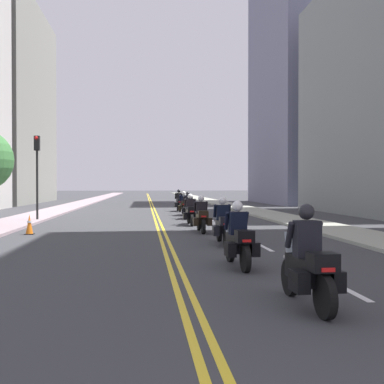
{
  "coord_description": "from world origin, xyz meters",
  "views": [
    {
      "loc": [
        -0.72,
        -0.58,
        1.96
      ],
      "look_at": [
        1.23,
        18.41,
        1.69
      ],
      "focal_mm": 43.31,
      "sensor_mm": 36.0,
      "label": 1
    }
  ],
  "objects_px": {
    "motorcycle_1": "(239,241)",
    "motorcycle_3": "(201,217)",
    "motorcycle_0": "(309,266)",
    "motorcycle_4": "(190,212)",
    "motorcycle_6": "(184,205)",
    "motorcycle_2": "(223,225)",
    "motorcycle_5": "(188,208)",
    "motorcycle_7": "(179,202)",
    "traffic_cone_0": "(29,224)",
    "traffic_light_near": "(37,162)"
  },
  "relations": [
    {
      "from": "motorcycle_1",
      "to": "motorcycle_5",
      "type": "bearing_deg",
      "value": 86.14
    },
    {
      "from": "motorcycle_4",
      "to": "traffic_cone_0",
      "type": "height_order",
      "value": "motorcycle_4"
    },
    {
      "from": "motorcycle_0",
      "to": "motorcycle_4",
      "type": "bearing_deg",
      "value": 89.59
    },
    {
      "from": "motorcycle_0",
      "to": "motorcycle_3",
      "type": "bearing_deg",
      "value": 89.48
    },
    {
      "from": "motorcycle_6",
      "to": "motorcycle_7",
      "type": "xyz_separation_m",
      "value": [
        0.03,
        4.67,
        0.02
      ]
    },
    {
      "from": "motorcycle_4",
      "to": "motorcycle_3",
      "type": "bearing_deg",
      "value": -88.41
    },
    {
      "from": "motorcycle_7",
      "to": "traffic_light_near",
      "type": "distance_m",
      "value": 12.56
    },
    {
      "from": "motorcycle_6",
      "to": "motorcycle_3",
      "type": "bearing_deg",
      "value": -88.1
    },
    {
      "from": "motorcycle_0",
      "to": "motorcycle_1",
      "type": "relative_size",
      "value": 1.02
    },
    {
      "from": "motorcycle_5",
      "to": "motorcycle_0",
      "type": "bearing_deg",
      "value": -86.66
    },
    {
      "from": "motorcycle_4",
      "to": "motorcycle_6",
      "type": "xyz_separation_m",
      "value": [
        0.31,
        7.46,
        0.02
      ]
    },
    {
      "from": "motorcycle_4",
      "to": "motorcycle_5",
      "type": "bearing_deg",
      "value": 86.12
    },
    {
      "from": "motorcycle_0",
      "to": "motorcycle_7",
      "type": "distance_m",
      "value": 27.73
    },
    {
      "from": "motorcycle_5",
      "to": "traffic_cone_0",
      "type": "distance_m",
      "value": 10.67
    },
    {
      "from": "motorcycle_1",
      "to": "traffic_light_near",
      "type": "bearing_deg",
      "value": 115.34
    },
    {
      "from": "motorcycle_0",
      "to": "motorcycle_4",
      "type": "xyz_separation_m",
      "value": [
        -0.34,
        15.6,
        -0.03
      ]
    },
    {
      "from": "motorcycle_6",
      "to": "traffic_light_near",
      "type": "height_order",
      "value": "traffic_light_near"
    },
    {
      "from": "motorcycle_5",
      "to": "traffic_light_near",
      "type": "height_order",
      "value": "traffic_light_near"
    },
    {
      "from": "motorcycle_1",
      "to": "motorcycle_7",
      "type": "distance_m",
      "value": 24.05
    },
    {
      "from": "motorcycle_7",
      "to": "traffic_light_near",
      "type": "xyz_separation_m",
      "value": [
        -8.42,
        -8.97,
        2.56
      ]
    },
    {
      "from": "motorcycle_1",
      "to": "traffic_light_near",
      "type": "xyz_separation_m",
      "value": [
        -8.04,
        15.08,
        2.59
      ]
    },
    {
      "from": "motorcycle_2",
      "to": "motorcycle_5",
      "type": "height_order",
      "value": "motorcycle_5"
    },
    {
      "from": "motorcycle_2",
      "to": "motorcycle_4",
      "type": "bearing_deg",
      "value": 93.77
    },
    {
      "from": "motorcycle_7",
      "to": "traffic_cone_0",
      "type": "distance_m",
      "value": 17.36
    },
    {
      "from": "motorcycle_4",
      "to": "motorcycle_7",
      "type": "bearing_deg",
      "value": 88.35
    },
    {
      "from": "motorcycle_5",
      "to": "motorcycle_7",
      "type": "xyz_separation_m",
      "value": [
        0.06,
        7.87,
        0.03
      ]
    },
    {
      "from": "motorcycle_5",
      "to": "motorcycle_7",
      "type": "bearing_deg",
      "value": 92.77
    },
    {
      "from": "motorcycle_1",
      "to": "motorcycle_3",
      "type": "relative_size",
      "value": 0.98
    },
    {
      "from": "motorcycle_6",
      "to": "motorcycle_0",
      "type": "bearing_deg",
      "value": -86.94
    },
    {
      "from": "motorcycle_7",
      "to": "motorcycle_1",
      "type": "bearing_deg",
      "value": -92.93
    },
    {
      "from": "motorcycle_4",
      "to": "traffic_light_near",
      "type": "distance_m",
      "value": 9.05
    },
    {
      "from": "motorcycle_0",
      "to": "traffic_cone_0",
      "type": "relative_size",
      "value": 2.66
    },
    {
      "from": "motorcycle_0",
      "to": "motorcycle_7",
      "type": "height_order",
      "value": "motorcycle_7"
    },
    {
      "from": "motorcycle_1",
      "to": "motorcycle_3",
      "type": "bearing_deg",
      "value": 86.33
    },
    {
      "from": "motorcycle_0",
      "to": "motorcycle_4",
      "type": "height_order",
      "value": "motorcycle_0"
    },
    {
      "from": "motorcycle_2",
      "to": "traffic_cone_0",
      "type": "height_order",
      "value": "motorcycle_2"
    },
    {
      "from": "motorcycle_0",
      "to": "motorcycle_6",
      "type": "xyz_separation_m",
      "value": [
        -0.04,
        23.06,
        -0.01
      ]
    },
    {
      "from": "motorcycle_1",
      "to": "motorcycle_4",
      "type": "relative_size",
      "value": 0.95
    },
    {
      "from": "traffic_cone_0",
      "to": "motorcycle_0",
      "type": "bearing_deg",
      "value": -58.92
    },
    {
      "from": "motorcycle_7",
      "to": "traffic_light_near",
      "type": "bearing_deg",
      "value": -135.23
    },
    {
      "from": "motorcycle_3",
      "to": "motorcycle_5",
      "type": "distance_m",
      "value": 7.87
    },
    {
      "from": "traffic_cone_0",
      "to": "motorcycle_5",
      "type": "bearing_deg",
      "value": 47.98
    },
    {
      "from": "motorcycle_1",
      "to": "motorcycle_5",
      "type": "relative_size",
      "value": 0.97
    },
    {
      "from": "traffic_light_near",
      "to": "traffic_cone_0",
      "type": "bearing_deg",
      "value": -79.84
    },
    {
      "from": "motorcycle_2",
      "to": "motorcycle_7",
      "type": "bearing_deg",
      "value": 91.25
    },
    {
      "from": "motorcycle_2",
      "to": "motorcycle_6",
      "type": "distance_m",
      "value": 15.06
    },
    {
      "from": "motorcycle_1",
      "to": "traffic_cone_0",
      "type": "height_order",
      "value": "motorcycle_1"
    },
    {
      "from": "motorcycle_1",
      "to": "motorcycle_7",
      "type": "height_order",
      "value": "motorcycle_7"
    },
    {
      "from": "motorcycle_1",
      "to": "motorcycle_4",
      "type": "bearing_deg",
      "value": 87.1
    },
    {
      "from": "motorcycle_2",
      "to": "motorcycle_3",
      "type": "xyz_separation_m",
      "value": [
        -0.23,
        3.99,
        -0.01
      ]
    }
  ]
}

